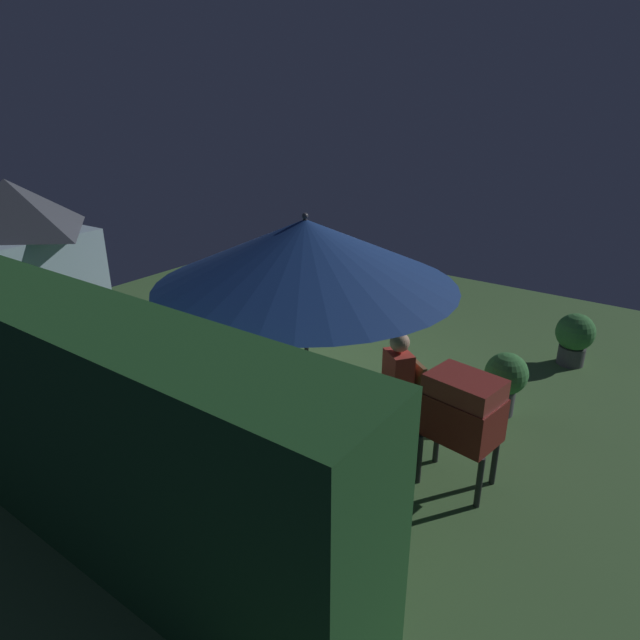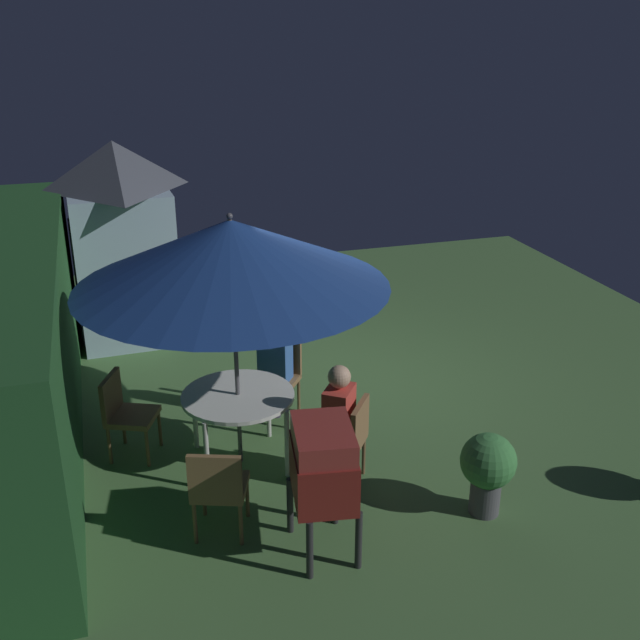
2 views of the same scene
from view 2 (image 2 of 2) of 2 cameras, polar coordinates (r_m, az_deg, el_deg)
name	(u,v)px [view 2 (image 2 of 2)]	position (r m, az deg, el deg)	size (l,w,h in m)	color
ground_plane	(341,390)	(9.29, 1.61, -5.35)	(11.00, 11.00, 0.00)	#47703D
hedge_backdrop	(26,346)	(8.48, -21.35, -1.82)	(6.36, 0.89, 2.13)	#1E4C23
garden_shed	(121,238)	(10.89, -14.82, 6.00)	(1.83, 1.45, 2.73)	#9EBCD1
patio_table	(238,400)	(7.61, -6.22, -6.06)	(1.13, 1.13, 0.78)	white
patio_umbrella	(231,253)	(7.02, -6.74, 5.02)	(2.97, 2.97, 2.63)	#4C4C51
bbq_grill	(323,465)	(6.32, 0.25, -10.93)	(0.77, 0.60, 1.20)	maroon
chair_near_shed	(347,437)	(7.34, 2.07, -8.81)	(0.65, 0.65, 0.90)	olive
chair_far_side	(278,372)	(8.57, -3.17, -3.98)	(0.65, 0.65, 0.90)	olive
chair_toward_hedge	(124,410)	(8.04, -14.60, -6.61)	(0.61, 0.61, 0.90)	olive
chair_toward_house	(218,486)	(6.71, -7.70, -12.33)	(0.59, 0.59, 0.90)	olive
potted_plant_by_shed	(488,467)	(7.12, 12.58, -10.80)	(0.51, 0.51, 0.81)	#4C4C51
person_in_red	(339,411)	(7.23, 1.44, -6.91)	(0.42, 0.39, 1.26)	#CC3D33
person_in_blue	(275,354)	(8.38, -3.43, -2.62)	(0.39, 0.42, 1.26)	#3866B2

